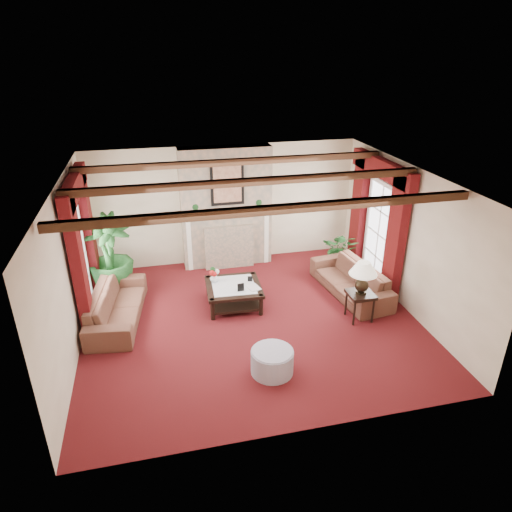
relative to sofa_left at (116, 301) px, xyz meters
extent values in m
plane|color=#440C0F|center=(2.40, -0.59, -0.41)|extent=(6.00, 6.00, 0.00)
plane|color=white|center=(2.40, -0.59, 2.29)|extent=(6.00, 6.00, 0.00)
cube|color=beige|center=(2.40, 2.16, 0.94)|extent=(6.00, 0.02, 2.70)
cube|color=beige|center=(-0.60, -0.59, 0.94)|extent=(0.02, 5.50, 2.70)
cube|color=beige|center=(5.40, -0.59, 0.94)|extent=(0.02, 5.50, 2.70)
imported|color=#330D13|center=(0.00, 0.00, 0.00)|extent=(2.24, 1.15, 0.81)
imported|color=#330D13|center=(4.59, -0.04, 0.00)|extent=(2.22, 1.13, 0.81)
imported|color=black|center=(-0.13, 1.14, 0.05)|extent=(1.37, 1.89, 0.92)
imported|color=black|center=(4.85, 1.11, -0.06)|extent=(1.61, 1.61, 0.69)
cylinder|color=gray|center=(2.39, -2.09, -0.21)|extent=(0.67, 0.67, 0.39)
imported|color=silver|center=(1.85, 0.27, 0.11)|extent=(0.26, 0.26, 0.17)
imported|color=black|center=(2.44, -0.18, 0.16)|extent=(0.22, 0.12, 0.29)
camera|label=1|loc=(0.85, -7.58, 4.25)|focal=32.00mm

